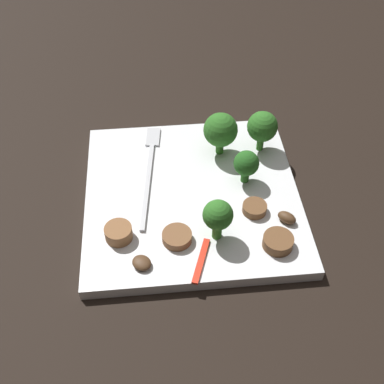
{
  "coord_description": "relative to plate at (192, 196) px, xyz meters",
  "views": [
    {
      "loc": [
        -0.4,
        0.04,
        0.45
      ],
      "look_at": [
        0.0,
        0.0,
        0.01
      ],
      "focal_mm": 45.72,
      "sensor_mm": 36.0,
      "label": 1
    }
  ],
  "objects": [
    {
      "name": "sausage_slice_3",
      "position": [
        -0.06,
        0.09,
        0.02
      ],
      "size": [
        0.04,
        0.04,
        0.02
      ],
      "primitive_type": "cylinder",
      "rotation": [
        0.0,
        0.0,
        2.34
      ],
      "color": "brown",
      "rests_on": "plate"
    },
    {
      "name": "broccoli_floret_3",
      "position": [
        0.01,
        -0.07,
        0.04
      ],
      "size": [
        0.03,
        0.03,
        0.05
      ],
      "color": "#296420",
      "rests_on": "plate"
    },
    {
      "name": "mushroom_2",
      "position": [
        -0.06,
        -0.1,
        0.01
      ],
      "size": [
        0.03,
        0.03,
        0.01
      ],
      "primitive_type": "ellipsoid",
      "rotation": [
        0.0,
        0.0,
        3.98
      ],
      "color": "#4C331E",
      "rests_on": "plate"
    },
    {
      "name": "broccoli_floret_2",
      "position": [
        0.07,
        -0.04,
        0.04
      ],
      "size": [
        0.04,
        0.04,
        0.06
      ],
      "color": "#347525",
      "rests_on": "plate"
    },
    {
      "name": "sausage_slice_2",
      "position": [
        -0.09,
        -0.09,
        0.01
      ],
      "size": [
        0.04,
        0.04,
        0.01
      ],
      "primitive_type": "cylinder",
      "rotation": [
        0.0,
        0.0,
        2.88
      ],
      "color": "brown",
      "rests_on": "plate"
    },
    {
      "name": "broccoli_floret_0",
      "position": [
        0.07,
        -0.1,
        0.04
      ],
      "size": [
        0.04,
        0.04,
        0.06
      ],
      "color": "#347525",
      "rests_on": "plate"
    },
    {
      "name": "ground_plane",
      "position": [
        0.0,
        0.0,
        -0.01
      ],
      "size": [
        1.4,
        1.4,
        0.0
      ],
      "primitive_type": "plane",
      "color": "black"
    },
    {
      "name": "pepper_strip_0",
      "position": [
        -0.1,
        0.0,
        0.01
      ],
      "size": [
        0.06,
        0.03,
        0.0
      ],
      "primitive_type": "cube",
      "rotation": [
        0.0,
        0.0,
        2.81
      ],
      "color": "red",
      "rests_on": "plate"
    },
    {
      "name": "broccoli_floret_1",
      "position": [
        -0.07,
        -0.02,
        0.04
      ],
      "size": [
        0.03,
        0.03,
        0.05
      ],
      "color": "#347525",
      "rests_on": "plate"
    },
    {
      "name": "plate",
      "position": [
        0.0,
        0.0,
        0.0
      ],
      "size": [
        0.26,
        0.26,
        0.01
      ],
      "primitive_type": "cube",
      "color": "white",
      "rests_on": "ground_plane"
    },
    {
      "name": "fork",
      "position": [
        0.05,
        0.05,
        0.01
      ],
      "size": [
        0.18,
        0.03,
        0.0
      ],
      "rotation": [
        0.0,
        0.0,
        -0.12
      ],
      "color": "silver",
      "rests_on": "plate"
    },
    {
      "name": "sausage_slice_1",
      "position": [
        -0.07,
        0.02,
        0.01
      ],
      "size": [
        0.04,
        0.04,
        0.01
      ],
      "primitive_type": "cylinder",
      "rotation": [
        0.0,
        0.0,
        0.45
      ],
      "color": "brown",
      "rests_on": "plate"
    },
    {
      "name": "mushroom_0",
      "position": [
        -0.1,
        0.06,
        0.01
      ],
      "size": [
        0.03,
        0.03,
        0.01
      ],
      "primitive_type": "ellipsoid",
      "rotation": [
        0.0,
        0.0,
        0.77
      ],
      "color": "#4C331E",
      "rests_on": "plate"
    },
    {
      "name": "sausage_slice_0",
      "position": [
        -0.04,
        -0.07,
        0.01
      ],
      "size": [
        0.03,
        0.03,
        0.01
      ],
      "primitive_type": "cylinder",
      "rotation": [
        0.0,
        0.0,
        0.14
      ],
      "color": "brown",
      "rests_on": "plate"
    }
  ]
}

